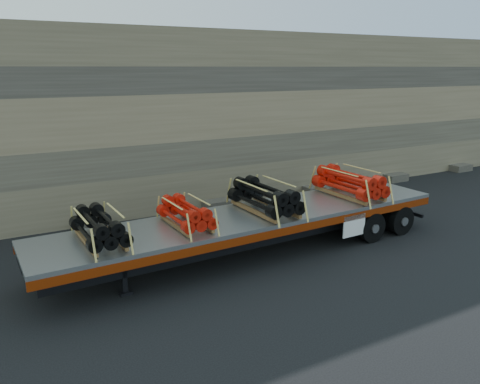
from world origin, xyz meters
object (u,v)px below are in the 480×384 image
object	(u,v)px
trailer	(253,234)
bundle_front	(99,228)
bundle_midfront	(186,214)
bundle_rear	(350,183)
bundle_midrear	(265,198)

from	to	relation	value
trailer	bundle_front	world-z (taller)	bundle_front
bundle_front	bundle_midfront	distance (m)	2.38
bundle_midfront	bundle_rear	bearing A→B (deg)	0.00
bundle_front	bundle_rear	xyz separation A→B (m)	(8.48, 0.34, 0.07)
bundle_midrear	trailer	bearing A→B (deg)	-180.00
bundle_front	bundle_midfront	size ratio (longest dim) A/B	1.07
bundle_front	trailer	bearing A→B (deg)	0.00
bundle_front	bundle_midfront	world-z (taller)	bundle_front
bundle_midrear	bundle_rear	distance (m)	3.48
bundle_midfront	bundle_midrear	bearing A→B (deg)	0.00
bundle_rear	trailer	bearing A→B (deg)	180.00
trailer	bundle_midfront	distance (m)	2.42
bundle_rear	bundle_front	bearing A→B (deg)	180.00
bundle_rear	bundle_midrear	bearing A→B (deg)	180.00
trailer	bundle_midfront	bearing A→B (deg)	-180.00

